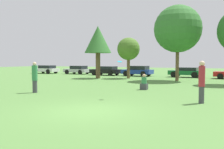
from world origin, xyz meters
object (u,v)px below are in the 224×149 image
Objects in this scene: parked_car_white at (46,69)px; parked_car_black at (106,70)px; person_catcher at (202,81)px; parked_car_silver at (78,70)px; tree_2 at (178,29)px; tree_0 at (98,40)px; parked_car_green at (186,72)px; bystander_sitting at (144,83)px; tree_1 at (128,49)px; frisbee at (120,62)px; parked_car_blue at (138,71)px; person_thrower at (35,77)px.

parked_car_white is 10.39m from parked_car_black.
person_catcher is 0.47× the size of parked_car_black.
person_catcher reaches higher than parked_car_silver.
tree_2 is at bearing 156.26° from parked_car_black.
tree_0 is 11.06m from parked_car_green.
tree_0 reaches higher than parked_car_green.
tree_2 is at bearing 87.73° from bystander_sitting.
tree_1 is 1.16× the size of parked_car_green.
parked_car_silver is at bearing 1.08° from parked_car_green.
parked_car_white is at bearing 3.89° from parked_car_green.
person_catcher is 0.46× the size of parked_car_white.
parked_car_silver is (5.20, 0.94, -0.02)m from parked_car_white.
parked_car_green is at bearing 36.06° from tree_0.
tree_1 reaches higher than frisbee.
parked_car_blue reaches higher than parked_car_black.
tree_1 is 1.09× the size of parked_car_black.
tree_0 is at bearing 68.52° from parked_car_blue.
frisbee is at bearing -55.56° from tree_0.
person_thrower is at bearing 93.15° from parked_car_blue.
tree_0 is 1.37× the size of parked_car_white.
bystander_sitting is (-0.22, 4.35, -1.48)m from frisbee.
parked_car_silver reaches higher than parked_car_black.
parked_car_silver is 0.94× the size of parked_car_black.
parked_car_green is (-4.08, 18.23, -0.39)m from person_catcher.
person_thrower is 0.45× the size of parked_car_white.
tree_0 is 1.29× the size of tree_1.
person_catcher is 16.59m from tree_1.
parked_car_black is (-10.33, 13.69, 0.21)m from bystander_sitting.
parked_car_green is at bearing 90.22° from frisbee.
person_thrower is at bearing -139.88° from bystander_sitting.
parked_car_blue is (-0.57, 4.38, -2.53)m from tree_1.
person_catcher reaches higher than parked_car_green.
person_thrower is 1.77× the size of bystander_sitting.
tree_0 is 6.96m from parked_car_black.
tree_2 reaches higher than bystander_sitting.
parked_car_silver is (-19.74, 18.49, -0.39)m from person_catcher.
parked_car_white is 1.09× the size of parked_car_blue.
frisbee is 0.07× the size of parked_car_green.
person_catcher is at bearing 146.89° from parked_car_white.
parked_car_black is at bearing -54.04° from person_catcher.
frisbee reaches higher than person_thrower.
tree_1 reaches higher than person_catcher.
parked_car_green is (-0.19, 5.69, -4.38)m from tree_2.
person_catcher is 4.12m from frisbee.
person_thrower is 18.44m from parked_car_blue.
person_catcher is 0.44× the size of tree_1.
parked_car_blue reaches higher than bystander_sitting.
frisbee is at bearing 131.88° from parked_car_silver.
parked_car_silver reaches higher than parked_car_green.
parked_car_green is at bearing -80.88° from person_catcher.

